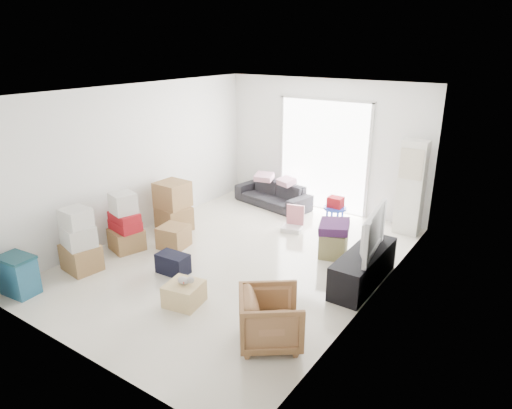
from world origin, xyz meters
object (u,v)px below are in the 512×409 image
object	(u,v)px
kids_table	(335,206)
ac_tower	(411,188)
tv_console	(363,268)
storage_bins	(18,275)
wood_crate	(184,294)
armchair	(271,316)
ottoman	(333,245)
sofa	(273,191)
television	(365,247)

from	to	relation	value
kids_table	ac_tower	bearing A→B (deg)	19.95
tv_console	kids_table	distance (m)	2.25
ac_tower	kids_table	bearing A→B (deg)	-160.05
storage_bins	wood_crate	bearing A→B (deg)	27.74
wood_crate	ac_tower	bearing A→B (deg)	67.34
armchair	ottoman	world-z (taller)	armchair
sofa	armchair	bearing A→B (deg)	-46.96
television	ottoman	world-z (taller)	television
armchair	ac_tower	bearing A→B (deg)	-41.59
storage_bins	kids_table	world-z (taller)	kids_table
kids_table	tv_console	bearing A→B (deg)	-54.36
storage_bins	wood_crate	distance (m)	2.38
ac_tower	ottoman	bearing A→B (deg)	-112.36
sofa	storage_bins	bearing A→B (deg)	-89.76
armchair	kids_table	size ratio (longest dim) A/B	1.25
kids_table	ottoman	bearing A→B (deg)	-66.00
armchair	wood_crate	world-z (taller)	armchair
television	storage_bins	size ratio (longest dim) A/B	1.98
tv_console	wood_crate	world-z (taller)	tv_console
ac_tower	tv_console	world-z (taller)	ac_tower
kids_table	wood_crate	xyz separation A→B (m)	(-0.49, -3.72, -0.26)
kids_table	armchair	bearing A→B (deg)	-75.99
ac_tower	tv_console	xyz separation A→B (m)	(0.05, -2.28, -0.62)
ac_tower	storage_bins	size ratio (longest dim) A/B	3.02
tv_console	armchair	xyz separation A→B (m)	(-0.36, -1.96, 0.11)
armchair	ottoman	bearing A→B (deg)	-28.67
tv_console	kids_table	world-z (taller)	kids_table
ac_tower	armchair	bearing A→B (deg)	-94.23
sofa	wood_crate	world-z (taller)	sofa
armchair	ottoman	distance (m)	2.57
ac_tower	kids_table	size ratio (longest dim) A/B	3.00
ac_tower	kids_table	distance (m)	1.42
armchair	storage_bins	bearing A→B (deg)	69.11
storage_bins	kids_table	xyz separation A→B (m)	(2.59, 4.83, 0.12)
tv_console	ottoman	bearing A→B (deg)	142.58
ac_tower	ottoman	distance (m)	1.96
tv_console	sofa	bearing A→B (deg)	143.87
wood_crate	armchair	bearing A→B (deg)	-2.43
ottoman	television	bearing A→B (deg)	-37.42
armchair	television	bearing A→B (deg)	-47.87
television	wood_crate	distance (m)	2.65
tv_console	wood_crate	bearing A→B (deg)	-133.38
ottoman	wood_crate	distance (m)	2.69
ac_tower	ottoman	size ratio (longest dim) A/B	4.13
ac_tower	sofa	distance (m)	2.92
armchair	storage_bins	size ratio (longest dim) A/B	1.26
ac_tower	wood_crate	world-z (taller)	ac_tower
tv_console	television	size ratio (longest dim) A/B	1.34
tv_console	armchair	bearing A→B (deg)	-100.51
tv_console	armchair	distance (m)	2.00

